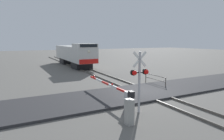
{
  "coord_description": "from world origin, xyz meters",
  "views": [
    {
      "loc": [
        -9.67,
        -12.81,
        4.27
      ],
      "look_at": [
        -0.9,
        4.02,
        1.42
      ],
      "focal_mm": 31.55,
      "sensor_mm": 36.0,
      "label": 1
    }
  ],
  "objects_px": {
    "crossing_signal": "(140,76)",
    "guard_railing": "(155,78)",
    "locomotive": "(74,54)",
    "crossing_gate": "(120,93)",
    "utility_cabinet": "(129,112)"
  },
  "relations": [
    {
      "from": "guard_railing",
      "to": "utility_cabinet",
      "type": "bearing_deg",
      "value": -137.22
    },
    {
      "from": "crossing_gate",
      "to": "utility_cabinet",
      "type": "xyz_separation_m",
      "value": [
        -1.11,
        -2.88,
        -0.14
      ]
    },
    {
      "from": "crossing_signal",
      "to": "guard_railing",
      "type": "relative_size",
      "value": 1.22
    },
    {
      "from": "crossing_signal",
      "to": "utility_cabinet",
      "type": "xyz_separation_m",
      "value": [
        -1.46,
        -1.21,
        -1.57
      ]
    },
    {
      "from": "crossing_gate",
      "to": "utility_cabinet",
      "type": "height_order",
      "value": "utility_cabinet"
    },
    {
      "from": "crossing_gate",
      "to": "guard_railing",
      "type": "height_order",
      "value": "crossing_gate"
    },
    {
      "from": "guard_railing",
      "to": "locomotive",
      "type": "bearing_deg",
      "value": 98.89
    },
    {
      "from": "crossing_signal",
      "to": "crossing_gate",
      "type": "relative_size",
      "value": 0.54
    },
    {
      "from": "locomotive",
      "to": "crossing_gate",
      "type": "height_order",
      "value": "locomotive"
    },
    {
      "from": "locomotive",
      "to": "crossing_gate",
      "type": "xyz_separation_m",
      "value": [
        -3.36,
        -21.41,
        -1.19
      ]
    },
    {
      "from": "crossing_signal",
      "to": "utility_cabinet",
      "type": "distance_m",
      "value": 2.46
    },
    {
      "from": "locomotive",
      "to": "crossing_signal",
      "type": "height_order",
      "value": "locomotive"
    },
    {
      "from": "crossing_signal",
      "to": "guard_railing",
      "type": "distance_m",
      "value": 8.11
    },
    {
      "from": "crossing_signal",
      "to": "guard_railing",
      "type": "bearing_deg",
      "value": 43.5
    },
    {
      "from": "crossing_signal",
      "to": "crossing_gate",
      "type": "xyz_separation_m",
      "value": [
        -0.35,
        1.67,
        -1.42
      ]
    }
  ]
}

